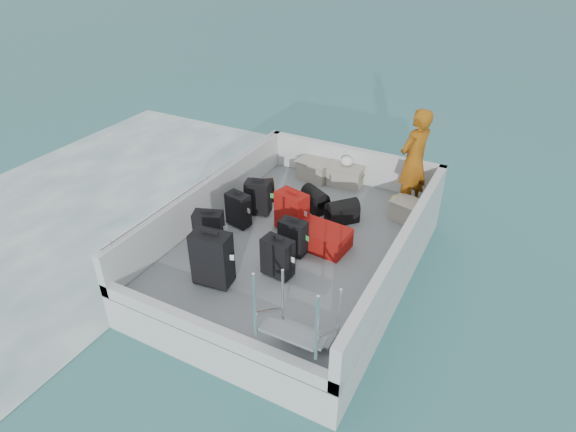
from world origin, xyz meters
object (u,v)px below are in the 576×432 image
at_px(suitcase_6, 278,258).
at_px(crate_0, 314,170).
at_px(crate_3, 409,212).
at_px(suitcase_7, 293,238).
at_px(suitcase_2, 258,198).
at_px(suitcase_1, 238,210).
at_px(suitcase_3, 212,259).
at_px(crate_1, 335,175).
at_px(suitcase_0, 209,232).
at_px(suitcase_5, 292,212).
at_px(passenger, 414,161).
at_px(crate_2, 346,176).
at_px(suitcase_8, 322,238).

bearing_deg(suitcase_6, crate_0, 112.28).
bearing_deg(crate_3, suitcase_7, -126.79).
height_order(suitcase_2, crate_3, suitcase_2).
xyz_separation_m(suitcase_1, crate_0, (0.40, 2.18, -0.12)).
relative_size(suitcase_3, crate_1, 1.57).
bearing_deg(crate_0, suitcase_6, -74.48).
relative_size(suitcase_1, crate_0, 0.97).
distance_m(suitcase_0, suitcase_5, 1.41).
bearing_deg(passenger, suitcase_2, -33.05).
distance_m(suitcase_3, crate_1, 3.73).
relative_size(suitcase_5, crate_2, 1.10).
bearing_deg(suitcase_7, crate_0, 109.93).
relative_size(suitcase_5, crate_1, 1.34).
distance_m(suitcase_1, suitcase_8, 1.53).
relative_size(suitcase_3, crate_3, 1.45).
distance_m(suitcase_3, suitcase_8, 1.86).
relative_size(suitcase_0, passenger, 0.37).
height_order(suitcase_2, crate_1, suitcase_2).
xyz_separation_m(suitcase_1, suitcase_8, (1.52, 0.09, -0.14)).
bearing_deg(crate_3, crate_1, 156.29).
height_order(suitcase_5, passenger, passenger).
distance_m(suitcase_1, crate_3, 2.95).
xyz_separation_m(suitcase_5, crate_2, (0.18, 1.97, -0.16)).
distance_m(crate_0, crate_2, 0.66).
height_order(suitcase_1, suitcase_8, suitcase_1).
height_order(crate_2, crate_3, crate_2).
height_order(suitcase_2, suitcase_6, suitcase_2).
distance_m(suitcase_6, crate_2, 3.14).
distance_m(suitcase_6, passenger, 3.12).
bearing_deg(suitcase_8, crate_3, -30.73).
height_order(suitcase_3, crate_0, suitcase_3).
distance_m(suitcase_7, crate_2, 2.55).
relative_size(suitcase_1, suitcase_5, 0.85).
distance_m(suitcase_0, suitcase_2, 1.34).
height_order(suitcase_3, suitcase_5, suitcase_3).
bearing_deg(suitcase_3, suitcase_1, 101.74).
bearing_deg(crate_1, suitcase_5, -88.82).
relative_size(suitcase_2, crate_3, 1.09).
relative_size(suitcase_3, suitcase_7, 1.41).
bearing_deg(suitcase_1, suitcase_8, 14.27).
distance_m(suitcase_7, crate_1, 2.57).
distance_m(suitcase_2, crate_2, 2.00).
height_order(suitcase_3, suitcase_7, suitcase_3).
bearing_deg(suitcase_3, crate_0, 84.09).
relative_size(suitcase_7, crate_0, 0.95).
relative_size(suitcase_6, crate_2, 0.96).
height_order(crate_1, crate_3, crate_3).
height_order(suitcase_0, crate_1, suitcase_0).
xyz_separation_m(suitcase_0, passenger, (2.39, 2.79, 0.59)).
xyz_separation_m(suitcase_6, crate_3, (1.29, 2.38, -0.14)).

